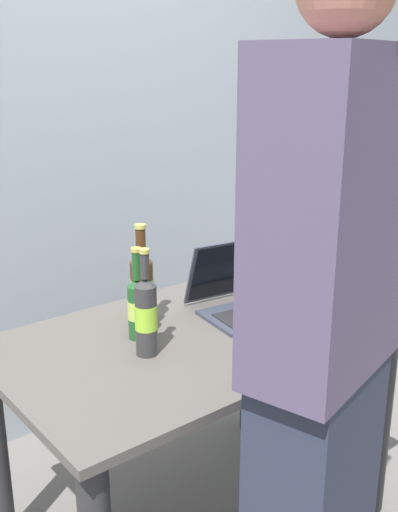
{
  "coord_description": "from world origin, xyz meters",
  "views": [
    {
      "loc": [
        -1.1,
        -1.39,
        1.55
      ],
      "look_at": [
        0.01,
        0.0,
        0.99
      ],
      "focal_mm": 43.12,
      "sensor_mm": 36.0,
      "label": 1
    }
  ],
  "objects": [
    {
      "name": "coffee_mug",
      "position": [
        0.4,
        0.22,
        0.78
      ],
      "size": [
        0.12,
        0.08,
        0.09
      ],
      "color": "white",
      "rests_on": "desk"
    },
    {
      "name": "laptop",
      "position": [
        0.25,
        0.05,
        0.79
      ],
      "size": [
        0.37,
        0.34,
        0.23
      ],
      "color": "#383D4C",
      "rests_on": "desk"
    },
    {
      "name": "beer_bottle_green",
      "position": [
        -0.09,
        0.16,
        0.86
      ],
      "size": [
        0.07,
        0.07,
        0.33
      ],
      "color": "#472B14",
      "rests_on": "desk"
    },
    {
      "name": "back_wall",
      "position": [
        0.0,
        0.93,
        1.3
      ],
      "size": [
        6.0,
        0.1,
        2.6
      ],
      "primitive_type": "cube",
      "color": "#99A3AD",
      "rests_on": "ground"
    },
    {
      "name": "beer_bottle_amber",
      "position": [
        -0.16,
        0.08,
        0.84
      ],
      "size": [
        0.06,
        0.06,
        0.29
      ],
      "color": "#1E5123",
      "rests_on": "desk"
    },
    {
      "name": "desk",
      "position": [
        0.0,
        0.0,
        0.58
      ],
      "size": [
        1.23,
        0.77,
        0.74
      ],
      "color": "#56514C",
      "rests_on": "ground"
    },
    {
      "name": "beer_bottle_dark",
      "position": [
        -0.2,
        -0.03,
        0.86
      ],
      "size": [
        0.07,
        0.07,
        0.32
      ],
      "color": "#333333",
      "rests_on": "desk"
    },
    {
      "name": "person_figure",
      "position": [
        -0.11,
        -0.6,
        0.92
      ],
      "size": [
        0.45,
        0.33,
        1.81
      ],
      "color": "#2D3347",
      "rests_on": "ground"
    }
  ]
}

